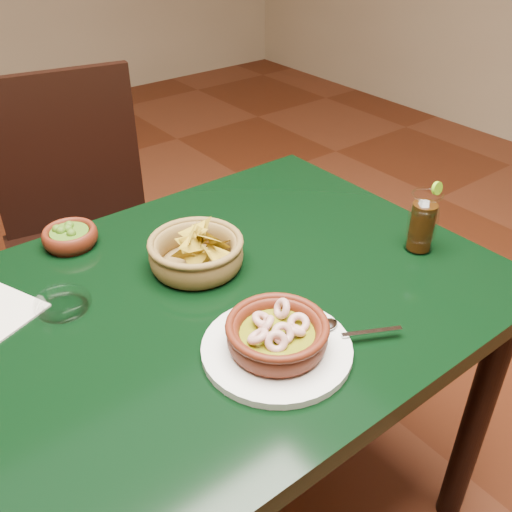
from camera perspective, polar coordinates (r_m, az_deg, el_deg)
dining_table at (r=1.13m, az=-6.31°, el=-8.74°), size 1.20×0.80×0.75m
dining_chair at (r=1.75m, az=-16.58°, el=2.27°), size 0.53×0.53×0.97m
shrimp_plate at (r=0.94m, az=2.14°, el=-8.19°), size 0.32×0.25×0.08m
chip_basket at (r=1.14m, az=-5.99°, el=0.37°), size 0.22×0.22×0.13m
guacamole_ramekin at (r=1.28m, az=-18.13°, el=1.93°), size 0.13×0.13×0.05m
cola_drink at (r=1.23m, az=16.31°, el=3.23°), size 0.13×0.13×0.15m
glass_ashtray at (r=1.10m, az=-18.78°, el=-4.51°), size 0.11×0.11×0.03m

